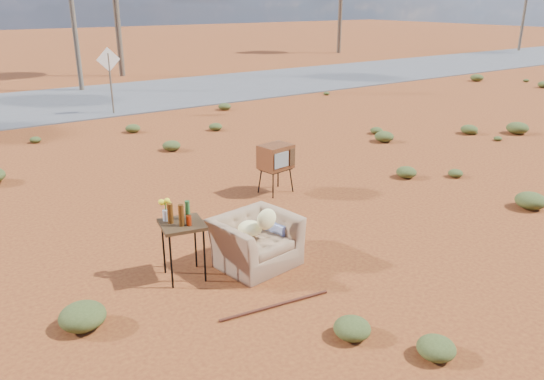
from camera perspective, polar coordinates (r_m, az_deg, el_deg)
ground at (r=7.81m, az=1.66°, el=-8.07°), size 140.00×140.00×0.00m
highway at (r=21.28m, az=-23.12°, el=8.46°), size 140.00×7.00×0.04m
armchair at (r=7.72m, az=-1.36°, el=-4.67°), size 1.39×1.01×0.98m
tv_unit at (r=10.41m, az=0.42°, el=3.52°), size 0.67×0.57×0.98m
side_table at (r=7.25m, az=-10.04°, el=-3.27°), size 0.67×0.67×1.14m
rusty_bar at (r=6.83m, az=0.35°, el=-12.31°), size 1.50×0.24×0.04m
road_sign at (r=18.55m, az=-17.10°, el=12.35°), size 0.78×0.06×2.19m
scrub_patch at (r=11.07m, az=-15.46°, el=0.58°), size 17.49×8.07×0.33m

